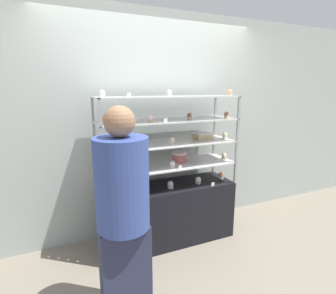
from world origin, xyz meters
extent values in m
plane|color=gray|center=(0.00, 0.00, 0.00)|extent=(20.00, 20.00, 0.00)
cube|color=#A8B2AD|center=(0.00, 0.38, 1.30)|extent=(8.00, 0.05, 2.60)
cube|color=black|center=(0.00, 0.00, 0.34)|extent=(1.50, 0.48, 0.67)
cube|color=#99999E|center=(-0.74, 0.23, 0.80)|extent=(0.02, 0.02, 0.25)
cube|color=#99999E|center=(0.74, 0.23, 0.80)|extent=(0.02, 0.02, 0.25)
cube|color=#99999E|center=(-0.74, -0.23, 0.80)|extent=(0.02, 0.02, 0.25)
cube|color=#99999E|center=(0.74, -0.23, 0.80)|extent=(0.02, 0.02, 0.25)
cube|color=silver|center=(0.00, 0.00, 0.91)|extent=(1.50, 0.48, 0.01)
cube|color=#99999E|center=(-0.74, 0.23, 1.04)|extent=(0.02, 0.02, 0.25)
cube|color=#99999E|center=(0.74, 0.23, 1.04)|extent=(0.02, 0.02, 0.25)
cube|color=#99999E|center=(-0.74, -0.23, 1.04)|extent=(0.02, 0.02, 0.25)
cube|color=#99999E|center=(0.74, -0.23, 1.04)|extent=(0.02, 0.02, 0.25)
cube|color=silver|center=(0.00, 0.00, 1.16)|extent=(1.50, 0.48, 0.01)
cube|color=#99999E|center=(-0.74, 0.23, 1.29)|extent=(0.02, 0.02, 0.25)
cube|color=#99999E|center=(0.74, 0.23, 1.29)|extent=(0.02, 0.02, 0.25)
cube|color=#99999E|center=(-0.74, -0.23, 1.29)|extent=(0.02, 0.02, 0.25)
cube|color=#99999E|center=(0.74, -0.23, 1.29)|extent=(0.02, 0.02, 0.25)
cube|color=silver|center=(0.00, 0.00, 1.40)|extent=(1.50, 0.48, 0.01)
cube|color=#99999E|center=(-0.74, 0.23, 1.53)|extent=(0.02, 0.02, 0.25)
cube|color=#99999E|center=(0.74, 0.23, 1.53)|extent=(0.02, 0.02, 0.25)
cube|color=#99999E|center=(-0.74, -0.23, 1.53)|extent=(0.02, 0.02, 0.25)
cube|color=#99999E|center=(0.74, -0.23, 1.53)|extent=(0.02, 0.02, 0.25)
cube|color=silver|center=(0.00, 0.00, 1.65)|extent=(1.50, 0.48, 0.01)
cylinder|color=#C66660|center=(0.17, 0.07, 0.96)|extent=(0.16, 0.16, 0.09)
cylinder|color=silver|center=(0.17, 0.07, 1.01)|extent=(0.17, 0.17, 0.02)
cube|color=#DBBC84|center=(0.45, 0.04, 1.19)|extent=(0.19, 0.17, 0.06)
cube|color=white|center=(0.45, 0.04, 1.23)|extent=(0.19, 0.18, 0.01)
cylinder|color=#CCB28C|center=(-0.69, -0.10, 0.69)|extent=(0.06, 0.06, 0.03)
sphere|color=silver|center=(-0.69, -0.10, 0.72)|extent=(0.07, 0.07, 0.07)
cylinder|color=white|center=(-0.34, -0.07, 0.69)|extent=(0.06, 0.06, 0.03)
sphere|color=#8C5B42|center=(-0.34, -0.07, 0.72)|extent=(0.07, 0.07, 0.07)
cylinder|color=beige|center=(-0.01, -0.08, 0.69)|extent=(0.06, 0.06, 0.03)
sphere|color=silver|center=(-0.01, -0.08, 0.72)|extent=(0.07, 0.07, 0.07)
cylinder|color=#CCB28C|center=(0.34, -0.08, 0.69)|extent=(0.06, 0.06, 0.03)
sphere|color=white|center=(0.34, -0.08, 0.72)|extent=(0.07, 0.07, 0.07)
cylinder|color=white|center=(0.67, -0.04, 0.69)|extent=(0.06, 0.06, 0.03)
sphere|color=#E5996B|center=(0.67, -0.04, 0.72)|extent=(0.07, 0.07, 0.07)
cube|color=white|center=(0.45, -0.22, 0.69)|extent=(0.04, 0.00, 0.04)
cylinder|color=white|center=(-0.70, -0.06, 0.93)|extent=(0.05, 0.05, 0.03)
sphere|color=white|center=(-0.70, -0.06, 0.96)|extent=(0.06, 0.06, 0.06)
cylinder|color=beige|center=(0.00, -0.12, 0.93)|extent=(0.05, 0.05, 0.03)
sphere|color=white|center=(0.00, -0.12, 0.96)|extent=(0.06, 0.06, 0.06)
cylinder|color=#CCB28C|center=(0.70, -0.05, 0.93)|extent=(0.05, 0.05, 0.03)
sphere|color=#F4EAB2|center=(0.70, -0.05, 0.96)|extent=(0.06, 0.06, 0.06)
cube|color=white|center=(0.04, -0.22, 0.94)|extent=(0.04, 0.00, 0.04)
cylinder|color=#CCB28C|center=(-0.70, -0.12, 1.18)|extent=(0.05, 0.05, 0.03)
sphere|color=white|center=(-0.70, -0.12, 1.21)|extent=(0.06, 0.06, 0.06)
cylinder|color=beige|center=(0.01, -0.09, 1.18)|extent=(0.05, 0.05, 0.03)
sphere|color=#F4EAB2|center=(0.01, -0.09, 1.21)|extent=(0.06, 0.06, 0.06)
cylinder|color=beige|center=(0.70, -0.05, 1.18)|extent=(0.05, 0.05, 0.03)
sphere|color=#F4EAB2|center=(0.70, -0.05, 1.21)|extent=(0.06, 0.06, 0.06)
cube|color=white|center=(-0.48, -0.22, 1.19)|extent=(0.04, 0.00, 0.04)
cylinder|color=beige|center=(-0.68, -0.08, 1.42)|extent=(0.05, 0.05, 0.03)
sphere|color=#E5996B|center=(-0.68, -0.08, 1.45)|extent=(0.05, 0.05, 0.05)
cylinder|color=#CCB28C|center=(-0.24, -0.11, 1.42)|extent=(0.05, 0.05, 0.03)
sphere|color=silver|center=(-0.24, -0.11, 1.45)|extent=(0.05, 0.05, 0.05)
cylinder|color=#CCB28C|center=(0.23, -0.05, 1.42)|extent=(0.05, 0.05, 0.03)
sphere|color=#8C5B42|center=(0.23, -0.05, 1.45)|extent=(0.05, 0.05, 0.05)
cylinder|color=#CCB28C|center=(0.68, -0.09, 1.42)|extent=(0.05, 0.05, 0.03)
sphere|color=#8C5B42|center=(0.68, -0.09, 1.45)|extent=(0.05, 0.05, 0.05)
cube|color=white|center=(-0.12, -0.22, 1.43)|extent=(0.04, 0.00, 0.04)
cylinder|color=white|center=(-0.68, -0.07, 1.67)|extent=(0.05, 0.05, 0.02)
sphere|color=silver|center=(-0.68, -0.07, 1.69)|extent=(0.05, 0.05, 0.05)
cylinder|color=white|center=(-0.01, -0.05, 1.67)|extent=(0.05, 0.05, 0.02)
sphere|color=silver|center=(-0.01, -0.05, 1.69)|extent=(0.05, 0.05, 0.05)
cylinder|color=#CCB28C|center=(0.70, -0.10, 1.67)|extent=(0.05, 0.05, 0.02)
sphere|color=#E5996B|center=(0.70, -0.10, 1.69)|extent=(0.05, 0.05, 0.05)
cube|color=white|center=(-0.47, -0.22, 1.68)|extent=(0.04, 0.00, 0.04)
cube|color=#282D47|center=(-0.71, -0.82, 0.38)|extent=(0.36, 0.20, 0.76)
cylinder|color=#33478C|center=(-0.71, -0.82, 1.09)|extent=(0.38, 0.38, 0.66)
sphere|color=#936B4C|center=(-0.71, -0.82, 1.52)|extent=(0.21, 0.21, 0.21)
camera|label=1|loc=(-1.10, -2.54, 1.74)|focal=28.00mm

